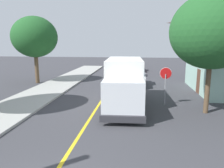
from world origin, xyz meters
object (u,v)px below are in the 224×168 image
Objects in this scene: box_truck at (124,81)px; parked_car_far at (136,66)px; parked_car_near at (136,78)px; parked_car_furthest at (132,62)px; stop_sign at (165,79)px; street_tree_far_side at (212,31)px; street_tree_down_block at (35,37)px; parked_car_mid at (132,70)px.

box_truck is 18.75m from parked_car_far.
parked_car_near is 0.99× the size of parked_car_furthest.
street_tree_far_side reaches higher than stop_sign.
box_truck reaches higher than stop_sign.
parked_car_near is 7.35m from stop_sign.
street_tree_far_side is at bearing -10.48° from box_truck.
parked_car_furthest is at bearing 95.99° from parked_car_far.
parked_car_furthest is (-0.74, 7.08, 0.00)m from parked_car_far.
box_truck is 1.64× the size of parked_car_near.
parked_car_far is at bearing 46.77° from street_tree_down_block.
parked_car_mid is at bearing 109.48° from street_tree_far_side.
box_truck is at bearing -90.80° from parked_car_mid.
parked_car_far is at bearing 103.01° from street_tree_far_side.
parked_car_near and parked_car_far have the same top height.
parked_car_far is 1.68× the size of stop_sign.
parked_car_furthest is at bearing 101.18° from street_tree_far_side.
stop_sign is at bearing 9.19° from box_truck.
parked_car_mid is 12.67m from parked_car_furthest.
box_truck reaches higher than parked_car_mid.
stop_sign is at bearing -78.29° from parked_car_mid.
parked_car_mid is 12.98m from stop_sign.
parked_car_near is at bearing 117.44° from street_tree_far_side.
stop_sign reaches higher than parked_car_furthest.
box_truck reaches higher than parked_car_near.
stop_sign is 0.37× the size of street_tree_far_side.
box_truck reaches higher than parked_car_far.
street_tree_down_block is at bearing 143.08° from box_truck.
street_tree_far_side is at bearing -76.99° from parked_car_far.
stop_sign is (2.19, -18.26, 1.06)m from parked_car_far.
box_truck is 25.81m from parked_car_furthest.
stop_sign reaches higher than parked_car_near.
parked_car_furthest is 21.19m from street_tree_down_block.
parked_car_mid is at bearing 96.21° from parked_car_near.
parked_car_far is (-0.18, 11.27, 0.00)m from parked_car_near.
parked_car_near is 11.51m from street_tree_down_block.
street_tree_down_block reaches higher than box_truck.
street_tree_far_side is at bearing -70.52° from parked_car_mid.
parked_car_far is 0.63× the size of street_tree_down_block.
parked_car_furthest is at bearing 61.80° from street_tree_down_block.
parked_car_far is at bearing 96.85° from stop_sign.
box_truck is 6.14m from street_tree_far_side.
box_truck is at bearing -96.14° from parked_car_near.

